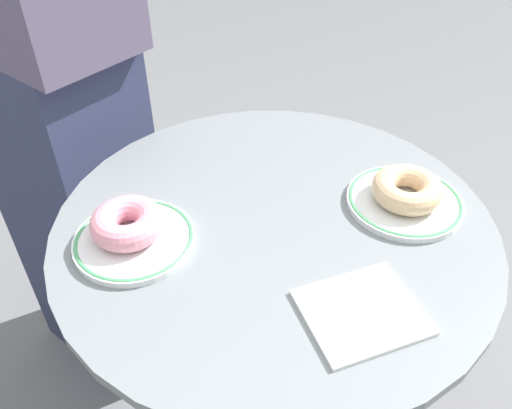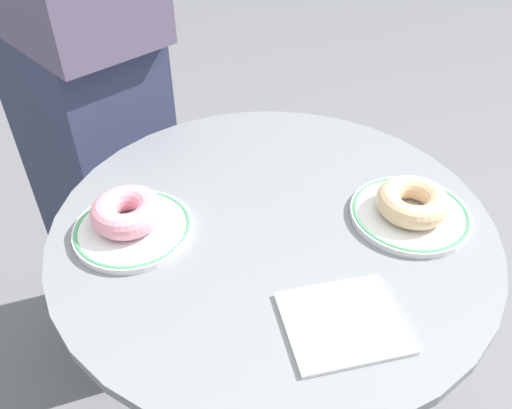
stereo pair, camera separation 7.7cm
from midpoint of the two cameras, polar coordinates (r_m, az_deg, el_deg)
name	(u,v)px [view 2 (the right image)]	position (r m, az deg, el deg)	size (l,w,h in m)	color
cafe_table	(270,322)	(0.95, 3.95, -12.82)	(0.66, 0.66, 0.76)	slate
plate_left	(133,229)	(0.77, -10.52, -2.74)	(0.17, 0.17, 0.01)	white
plate_right	(410,214)	(0.82, 19.06, -1.09)	(0.18, 0.18, 0.01)	white
donut_pink_frosted	(127,212)	(0.76, -11.14, -0.91)	(0.10, 0.10, 0.04)	pink
donut_glazed	(413,202)	(0.81, 19.41, 0.16)	(0.11, 0.11, 0.04)	#E0B789
paper_napkin	(343,322)	(0.66, 12.88, -12.59)	(0.14, 0.12, 0.01)	white
person_figure	(71,51)	(1.11, -17.62, 15.64)	(0.41, 0.46, 1.73)	#2D3351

